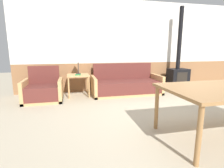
% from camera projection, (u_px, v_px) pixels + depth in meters
% --- Properties ---
extents(ground_plane, '(16.00, 16.00, 0.00)m').
position_uv_depth(ground_plane, '(184.00, 119.00, 3.22)').
color(ground_plane, '#B2A58C').
extents(wall_back, '(7.20, 0.06, 2.70)m').
position_uv_depth(wall_back, '(135.00, 46.00, 5.47)').
color(wall_back, '#8E603D').
rests_on(wall_back, ground_plane).
extents(couch, '(1.95, 0.87, 0.85)m').
position_uv_depth(couch, '(126.00, 85.00, 5.03)').
color(couch, tan).
rests_on(couch, ground_plane).
extents(armchair, '(0.91, 0.76, 0.84)m').
position_uv_depth(armchair, '(43.00, 91.00, 4.31)').
color(armchair, tan).
rests_on(armchair, ground_plane).
extents(side_table, '(0.58, 0.58, 0.59)m').
position_uv_depth(side_table, '(78.00, 78.00, 4.73)').
color(side_table, tan).
rests_on(side_table, ground_plane).
extents(table_lamp, '(0.20, 0.20, 0.54)m').
position_uv_depth(table_lamp, '(78.00, 59.00, 4.73)').
color(table_lamp, '#262628').
rests_on(table_lamp, side_table).
extents(book_stack, '(0.16, 0.16, 0.02)m').
position_uv_depth(book_stack, '(78.00, 75.00, 4.62)').
color(book_stack, '#2D7F3D').
rests_on(book_stack, side_table).
extents(wood_stove, '(0.58, 0.44, 2.51)m').
position_uv_depth(wood_stove, '(178.00, 72.00, 5.45)').
color(wood_stove, black).
rests_on(wood_stove, ground_plane).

